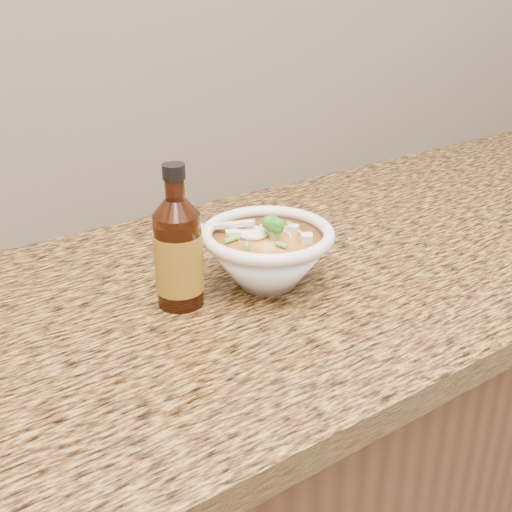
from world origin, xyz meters
TOP-DOWN VIEW (x-y plane):
  - counter_slab at (0.00, 1.68)m, footprint 4.00×0.68m
  - soup_bowl at (0.18, 1.64)m, footprint 0.19×0.20m
  - hot_sauce_bottle at (0.04, 1.66)m, footprint 0.09×0.09m

SIDE VIEW (x-z plane):
  - counter_slab at x=0.00m, z-range 0.86..0.90m
  - soup_bowl at x=0.18m, z-range 0.89..1.00m
  - hot_sauce_bottle at x=0.04m, z-range 0.88..1.08m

